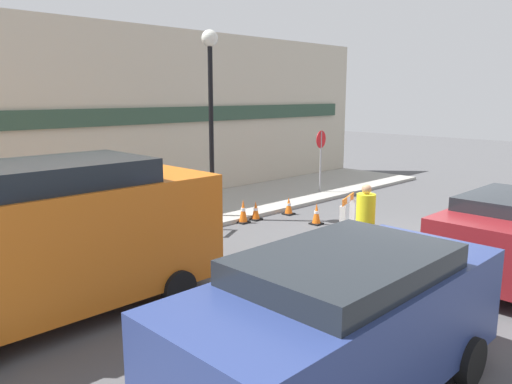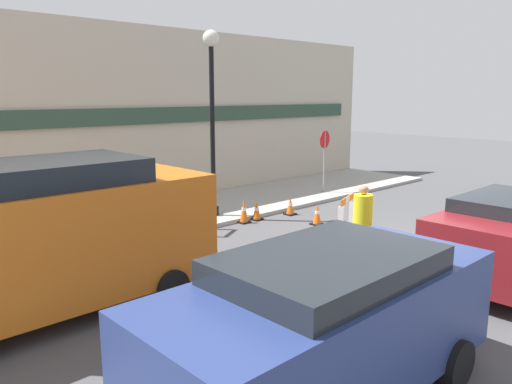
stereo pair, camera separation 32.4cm
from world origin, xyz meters
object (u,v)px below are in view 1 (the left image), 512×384
parked_car_0 (344,319)px  work_van (55,235)px  streetlamp_post (211,98)px  stop_sign (321,151)px  person_worker (365,222)px

parked_car_0 → work_van: (-1.32, 4.42, 0.34)m
streetlamp_post → parked_car_0: bearing=-120.4°
stop_sign → work_van: work_van is taller
person_worker → parked_car_0: 4.87m
stop_sign → work_van: size_ratio=0.41×
work_van → parked_car_0: bearing=-73.4°
person_worker → work_van: bearing=75.7°
streetlamp_post → stop_sign: 5.22m
streetlamp_post → person_worker: size_ratio=2.99×
work_van → stop_sign: bearing=16.6°
stop_sign → person_worker: stop_sign is taller
person_worker → parked_car_0: bearing=125.5°
person_worker → parked_car_0: (-4.21, -2.45, 0.11)m
person_worker → work_van: (-5.53, 1.97, 0.45)m
parked_car_0 → work_van: bearing=106.6°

